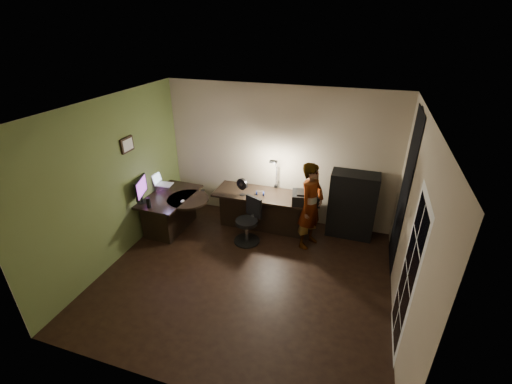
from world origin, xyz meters
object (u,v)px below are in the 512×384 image
(desk_left, at_px, (172,212))
(monitor, at_px, (141,194))
(desk_right, at_px, (266,211))
(cabinet, at_px, (352,205))
(person, at_px, (311,206))
(office_chair, at_px, (247,222))

(desk_left, relative_size, monitor, 2.37)
(desk_right, xyz_separation_m, monitor, (-2.09, -0.95, 0.52))
(cabinet, bearing_deg, person, -139.18)
(cabinet, height_order, person, person)
(office_chair, bearing_deg, desk_left, -154.89)
(cabinet, xyz_separation_m, monitor, (-3.67, -1.24, 0.26))
(desk_left, xyz_separation_m, monitor, (-0.35, -0.37, 0.53))
(desk_left, relative_size, desk_right, 0.63)
(person, bearing_deg, desk_left, 117.44)
(desk_left, distance_m, desk_right, 1.84)
(desk_right, xyz_separation_m, person, (0.90, -0.29, 0.43))
(desk_left, bearing_deg, desk_right, 20.30)
(person, bearing_deg, office_chair, 125.16)
(person, bearing_deg, desk_right, 93.14)
(desk_left, height_order, office_chair, office_chair)
(office_chair, distance_m, person, 1.19)
(desk_left, xyz_separation_m, desk_right, (1.74, 0.59, 0.01))
(desk_left, height_order, monitor, monitor)
(desk_right, height_order, monitor, monitor)
(desk_left, height_order, desk_right, desk_right)
(cabinet, xyz_separation_m, person, (-0.68, -0.58, 0.17))
(monitor, height_order, person, person)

